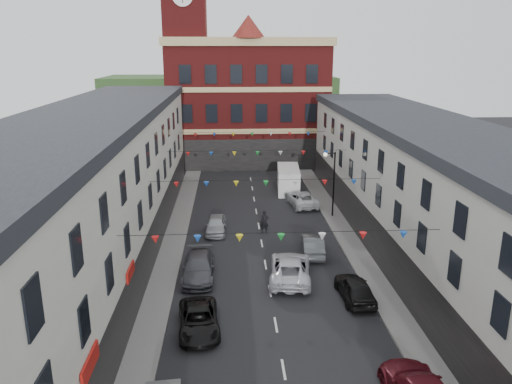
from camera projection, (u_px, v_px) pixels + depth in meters
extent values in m
plane|color=black|center=(270.00, 291.00, 31.41)|extent=(160.00, 160.00, 0.00)
cube|color=#605E5B|center=(164.00, 279.00, 32.95)|extent=(1.80, 64.00, 0.15)
cube|color=#605E5B|center=(369.00, 274.00, 33.67)|extent=(1.80, 64.00, 0.15)
cube|color=beige|center=(76.00, 214.00, 30.38)|extent=(8.00, 56.00, 10.00)
cube|color=black|center=(67.00, 127.00, 28.89)|extent=(8.40, 56.00, 0.70)
cube|color=black|center=(147.00, 264.00, 31.53)|extent=(0.12, 56.00, 3.20)
cube|color=#BAB9AE|center=(454.00, 215.00, 31.73)|extent=(8.00, 56.00, 9.00)
cube|color=black|center=(463.00, 140.00, 30.39)|extent=(8.40, 56.00, 0.70)
cube|color=black|center=(388.00, 259.00, 32.33)|extent=(0.12, 56.00, 3.20)
cube|color=maroon|center=(247.00, 105.00, 65.79)|extent=(20.00, 12.00, 15.00)
cube|color=tan|center=(247.00, 42.00, 63.58)|extent=(20.60, 12.60, 1.00)
cone|color=maroon|center=(248.00, 26.00, 58.31)|extent=(4.00, 4.00, 2.60)
cube|color=maroon|center=(187.00, 71.00, 61.28)|extent=(5.00, 5.00, 24.00)
cube|color=#2B4D24|center=(220.00, 105.00, 89.31)|extent=(40.00, 14.00, 10.00)
cylinder|color=black|center=(334.00, 185.00, 44.36)|extent=(0.14, 0.14, 6.00)
cylinder|color=black|center=(331.00, 153.00, 43.54)|extent=(0.90, 0.10, 0.10)
sphere|color=beige|center=(325.00, 154.00, 43.54)|extent=(0.36, 0.36, 0.36)
imported|color=black|center=(199.00, 320.00, 26.86)|extent=(2.55, 4.79, 1.28)
imported|color=#414249|center=(198.00, 267.00, 33.09)|extent=(2.08, 5.11, 1.48)
imported|color=#9C9FA4|center=(216.00, 225.00, 41.23)|extent=(1.78, 4.08, 1.37)
imported|color=black|center=(355.00, 288.00, 30.15)|extent=(1.94, 4.41, 1.48)
imported|color=#46494D|center=(313.00, 245.00, 36.92)|extent=(1.87, 4.42, 1.42)
imported|color=silver|center=(302.00, 199.00, 48.33)|extent=(3.02, 5.38, 1.42)
imported|color=silver|center=(290.00, 268.00, 32.84)|extent=(3.28, 5.94, 1.57)
cube|color=white|center=(288.00, 179.00, 53.17)|extent=(2.65, 5.91, 2.55)
imported|color=black|center=(264.00, 222.00, 41.04)|extent=(0.81, 0.64, 1.94)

